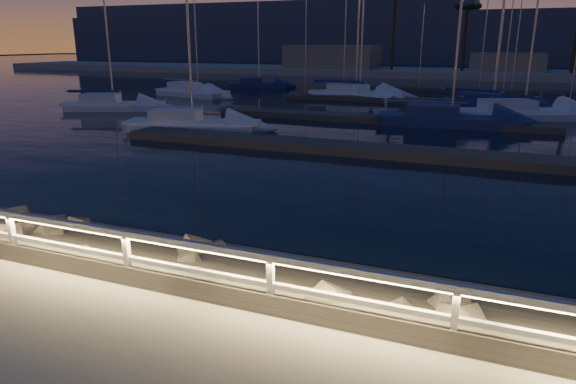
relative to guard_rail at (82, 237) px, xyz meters
name	(u,v)px	position (x,y,z in m)	size (l,w,h in m)	color
ground	(89,273)	(0.07, 0.00, -0.77)	(400.00, 400.00, 0.00)	#B0AA9F
harbor_water	(391,117)	(0.07, 31.22, -1.74)	(400.00, 440.00, 0.60)	black
guard_rail	(82,237)	(0.00, 0.00, 0.00)	(44.11, 0.12, 1.06)	silver
riprap	(310,285)	(4.20, 1.66, -1.02)	(33.44, 2.89, 1.36)	#615E53
floating_docks	(395,108)	(0.07, 32.50, -1.17)	(22.00, 36.00, 0.40)	#584F49
far_shore	(447,71)	(-0.06, 74.05, -0.48)	(160.00, 14.00, 5.20)	#B0AA9F
palm_left	(395,1)	(-7.93, 72.00, 9.36)	(3.00, 3.00, 11.20)	#44331F
palm_center	(467,9)	(2.07, 73.00, 8.01)	(3.00, 3.00, 9.70)	#44331F
distant_hills	(385,40)	(-22.06, 133.69, 3.96)	(230.00, 37.50, 18.00)	#3B455B
sailboat_a	(111,104)	(-20.12, 24.38, -0.92)	(7.70, 4.79, 12.82)	white
sailboat_b	(189,123)	(-9.46, 18.63, -0.93)	(8.15, 4.41, 13.39)	white
sailboat_c	(447,118)	(4.52, 26.18, -0.92)	(9.13, 3.30, 15.20)	navy
sailboat_e	(197,91)	(-20.10, 36.69, -0.98)	(6.06, 2.14, 10.21)	white
sailboat_g	(520,112)	(8.83, 31.15, -0.91)	(9.52, 5.75, 15.67)	white
sailboat_i	(190,91)	(-20.15, 35.57, -0.90)	(8.23, 3.95, 13.59)	white
sailboat_j	(358,93)	(-4.69, 39.61, -0.91)	(8.53, 5.26, 14.13)	white
sailboat_k	(489,103)	(6.76, 35.95, -0.93)	(8.72, 4.44, 14.26)	navy
sailboat_m	(257,84)	(-18.17, 46.45, -0.95)	(6.99, 4.25, 11.62)	navy
sailboat_n	(353,93)	(-5.17, 39.72, -0.90)	(9.07, 4.72, 14.89)	white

